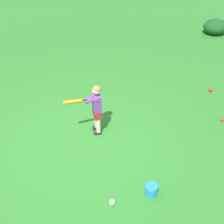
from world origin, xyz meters
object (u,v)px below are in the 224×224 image
object	(u,v)px
play_ball_far_right	(222,120)
child_batter	(96,105)
play_ball_by_bucket	(112,202)
play_ball_center_lawn	(211,90)
toy_bucket	(151,190)

from	to	relation	value
play_ball_far_right	child_batter	bearing A→B (deg)	-92.46
play_ball_by_bucket	play_ball_center_lawn	size ratio (longest dim) A/B	0.94
play_ball_far_right	play_ball_center_lawn	distance (m)	1.27
play_ball_far_right	toy_bucket	world-z (taller)	toy_bucket
play_ball_by_bucket	child_batter	bearing A→B (deg)	-179.82
child_batter	play_ball_far_right	xyz separation A→B (m)	(0.12, 2.76, -0.61)
play_ball_far_right	toy_bucket	size ratio (longest dim) A/B	0.34
child_batter	play_ball_by_bucket	distance (m)	1.97
play_ball_by_bucket	toy_bucket	world-z (taller)	toy_bucket
child_batter	play_ball_by_bucket	world-z (taller)	child_batter
play_ball_far_right	toy_bucket	bearing A→B (deg)	-51.54
play_ball_by_bucket	play_ball_center_lawn	bearing A→B (deg)	134.34
play_ball_center_lawn	play_ball_far_right	bearing A→B (deg)	-13.92
play_ball_by_bucket	play_ball_far_right	world-z (taller)	play_ball_by_bucket
child_batter	play_ball_center_lawn	size ratio (longest dim) A/B	11.25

